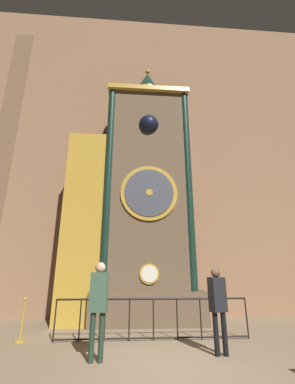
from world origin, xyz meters
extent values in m
plane|color=#847056|center=(0.00, 0.00, 0.00)|extent=(28.00, 28.00, 0.00)
cube|color=#936B4C|center=(0.00, 5.71, 7.63)|extent=(24.00, 0.30, 15.25)
cube|color=brown|center=(-6.60, 5.60, 6.86)|extent=(0.90, 0.12, 13.73)
cube|color=brown|center=(-0.18, 4.24, 0.53)|extent=(3.89, 1.61, 1.07)
cube|color=brown|center=(-0.18, 4.24, 5.07)|extent=(3.12, 1.40, 8.00)
cube|color=gold|center=(-0.18, 4.13, 8.96)|extent=(3.36, 1.54, 0.20)
cylinder|color=gold|center=(-0.18, 3.51, 1.62)|extent=(0.65, 0.05, 0.65)
cylinder|color=silver|center=(-0.18, 3.48, 1.62)|extent=(0.54, 0.03, 0.54)
cylinder|color=gold|center=(-0.18, 3.51, 4.43)|extent=(2.07, 0.07, 2.07)
cylinder|color=#3D424C|center=(-0.18, 3.46, 4.43)|extent=(1.78, 0.04, 1.78)
cylinder|color=gold|center=(-0.18, 3.44, 4.43)|extent=(0.25, 0.03, 0.25)
cube|color=#3A2D21|center=(-0.18, 4.03, 7.31)|extent=(1.00, 0.42, 1.00)
sphere|color=black|center=(-0.18, 3.61, 7.31)|extent=(0.80, 0.80, 0.80)
cylinder|color=#142D23|center=(-1.68, 3.62, 5.07)|extent=(0.29, 0.29, 8.00)
cylinder|color=#142D23|center=(1.32, 3.62, 5.07)|extent=(0.29, 0.29, 8.00)
cylinder|color=gold|center=(-0.18, 4.24, 9.21)|extent=(1.19, 1.19, 0.30)
cone|color=#163227|center=(-0.18, 4.24, 9.89)|extent=(1.13, 1.13, 1.06)
sphere|color=gold|center=(-0.18, 4.24, 10.54)|extent=(0.20, 0.20, 0.20)
cube|color=#4C3828|center=(-2.50, 4.29, 3.42)|extent=(1.43, 1.19, 6.84)
cube|color=gold|center=(-2.50, 3.68, 3.42)|extent=(1.51, 0.06, 6.84)
cylinder|color=black|center=(-2.70, 1.99, 0.50)|extent=(0.04, 0.04, 1.00)
cylinder|color=black|center=(-2.08, 1.99, 0.50)|extent=(0.04, 0.04, 1.00)
cylinder|color=black|center=(-1.45, 1.99, 0.50)|extent=(0.04, 0.04, 1.00)
cylinder|color=black|center=(-0.83, 1.99, 0.50)|extent=(0.04, 0.04, 1.00)
cylinder|color=black|center=(-0.20, 1.99, 0.50)|extent=(0.04, 0.04, 1.00)
cylinder|color=black|center=(0.43, 1.99, 0.50)|extent=(0.04, 0.04, 1.00)
cylinder|color=black|center=(1.05, 1.99, 0.50)|extent=(0.04, 0.04, 1.00)
cylinder|color=black|center=(1.68, 1.99, 0.50)|extent=(0.04, 0.04, 1.00)
cylinder|color=black|center=(2.31, 1.99, 0.50)|extent=(0.04, 0.04, 1.00)
cylinder|color=black|center=(-0.20, 1.99, 0.98)|extent=(5.01, 0.05, 0.05)
cylinder|color=black|center=(-0.20, 1.99, 0.06)|extent=(5.01, 0.04, 0.04)
cylinder|color=#213427|center=(-1.57, 0.36, 0.44)|extent=(0.11, 0.11, 0.88)
cylinder|color=#213427|center=(-1.39, 0.36, 0.44)|extent=(0.11, 0.11, 0.88)
cube|color=#385642|center=(-1.48, 0.36, 1.26)|extent=(0.36, 0.25, 0.76)
sphere|color=tan|center=(-1.48, 0.36, 1.74)|extent=(0.22, 0.22, 0.22)
cylinder|color=black|center=(0.99, 0.58, 0.42)|extent=(0.11, 0.11, 0.83)
cylinder|color=black|center=(1.17, 0.58, 0.42)|extent=(0.11, 0.11, 0.83)
cube|color=black|center=(1.08, 0.58, 1.19)|extent=(0.39, 0.32, 0.71)
sphere|color=brown|center=(1.08, 0.58, 1.64)|extent=(0.21, 0.21, 0.21)
cylinder|color=#B28E33|center=(-3.54, 2.09, 0.02)|extent=(0.28, 0.28, 0.04)
cylinder|color=#B28E33|center=(-3.54, 2.09, 0.48)|extent=(0.06, 0.06, 0.95)
sphere|color=#B28E33|center=(-3.54, 2.09, 0.99)|extent=(0.09, 0.09, 0.09)
camera|label=1|loc=(-0.92, -5.33, 1.60)|focal=24.00mm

